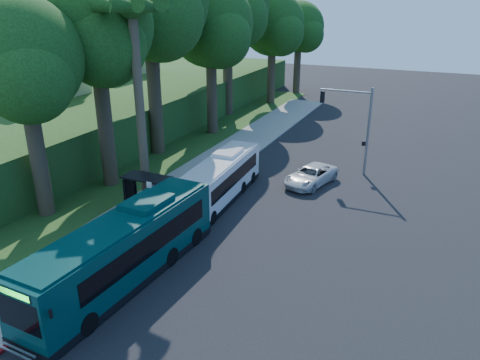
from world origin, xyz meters
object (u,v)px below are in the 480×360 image
at_px(white_bus, 219,180).
at_px(bus_shelter, 145,186).
at_px(pickup, 311,175).
at_px(teal_bus, 125,248).

bearing_deg(white_bus, bus_shelter, -138.81).
distance_m(white_bus, pickup, 7.54).
xyz_separation_m(white_bus, pickup, (5.03, 5.56, -0.85)).
xyz_separation_m(bus_shelter, teal_bus, (3.77, -7.16, -0.01)).
relative_size(white_bus, pickup, 2.12).
relative_size(bus_shelter, white_bus, 0.30).
distance_m(bus_shelter, white_bus, 5.10).
bearing_deg(pickup, white_bus, -117.42).
xyz_separation_m(bus_shelter, white_bus, (3.66, 3.55, -0.25)).
relative_size(bus_shelter, pickup, 0.63).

